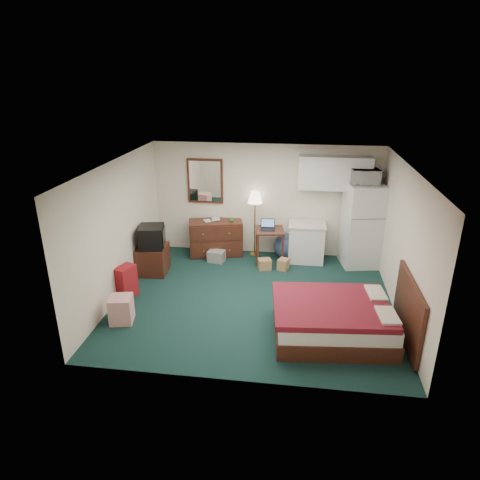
# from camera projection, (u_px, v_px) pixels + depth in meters

# --- Properties ---
(floor) EXTENTS (5.00, 4.50, 0.01)m
(floor) POSITION_uv_depth(u_px,v_px,m) (254.00, 299.00, 7.91)
(floor) COLOR black
(floor) RESTS_ON ground
(ceiling) EXTENTS (5.00, 4.50, 0.01)m
(ceiling) POSITION_uv_depth(u_px,v_px,m) (256.00, 165.00, 6.99)
(ceiling) COLOR silver
(ceiling) RESTS_ON walls
(walls) EXTENTS (5.01, 4.51, 2.50)m
(walls) POSITION_uv_depth(u_px,v_px,m) (255.00, 236.00, 7.45)
(walls) COLOR silver
(walls) RESTS_ON floor
(mirror) EXTENTS (0.80, 0.06, 1.00)m
(mirror) POSITION_uv_depth(u_px,v_px,m) (205.00, 181.00, 9.52)
(mirror) COLOR white
(mirror) RESTS_ON walls
(upper_cabinets) EXTENTS (1.50, 0.35, 0.70)m
(upper_cabinets) POSITION_uv_depth(u_px,v_px,m) (335.00, 173.00, 8.92)
(upper_cabinets) COLOR silver
(upper_cabinets) RESTS_ON walls
(headboard) EXTENTS (0.06, 1.56, 1.00)m
(headboard) POSITION_uv_depth(u_px,v_px,m) (408.00, 311.00, 6.49)
(headboard) COLOR black
(headboard) RESTS_ON walls
(dresser) EXTENTS (1.28, 0.81, 0.80)m
(dresser) POSITION_uv_depth(u_px,v_px,m) (216.00, 238.00, 9.71)
(dresser) COLOR black
(dresser) RESTS_ON floor
(floor_lamp) EXTENTS (0.34, 0.34, 1.49)m
(floor_lamp) POSITION_uv_depth(u_px,v_px,m) (255.00, 224.00, 9.55)
(floor_lamp) COLOR tan
(floor_lamp) RESTS_ON floor
(desk) EXTENTS (0.67, 0.67, 0.75)m
(desk) POSITION_uv_depth(u_px,v_px,m) (269.00, 245.00, 9.36)
(desk) COLOR black
(desk) RESTS_ON floor
(exercise_ball) EXTENTS (0.68, 0.68, 0.59)m
(exercise_ball) POSITION_uv_depth(u_px,v_px,m) (287.00, 246.00, 9.53)
(exercise_ball) COLOR #314B79
(exercise_ball) RESTS_ON floor
(kitchen_counter) EXTENTS (0.76, 0.59, 0.83)m
(kitchen_counter) POSITION_uv_depth(u_px,v_px,m) (306.00, 243.00, 9.40)
(kitchen_counter) COLOR silver
(kitchen_counter) RESTS_ON floor
(fridge) EXTENTS (0.86, 0.86, 1.79)m
(fridge) POSITION_uv_depth(u_px,v_px,m) (362.00, 225.00, 9.05)
(fridge) COLOR silver
(fridge) RESTS_ON floor
(bed) EXTENTS (1.93, 1.57, 0.58)m
(bed) POSITION_uv_depth(u_px,v_px,m) (333.00, 320.00, 6.72)
(bed) COLOR #480C1D
(bed) RESTS_ON floor
(tv_stand) EXTENTS (0.62, 0.67, 0.58)m
(tv_stand) POSITION_uv_depth(u_px,v_px,m) (153.00, 259.00, 8.88)
(tv_stand) COLOR black
(tv_stand) RESTS_ON floor
(suitcase) EXTENTS (0.35, 0.44, 0.62)m
(suitcase) POSITION_uv_depth(u_px,v_px,m) (126.00, 282.00, 7.89)
(suitcase) COLOR maroon
(suitcase) RESTS_ON floor
(retail_box) EXTENTS (0.43, 0.43, 0.46)m
(retail_box) POSITION_uv_depth(u_px,v_px,m) (121.00, 309.00, 7.14)
(retail_box) COLOR silver
(retail_box) RESTS_ON floor
(file_bin) EXTENTS (0.40, 0.32, 0.25)m
(file_bin) POSITION_uv_depth(u_px,v_px,m) (216.00, 256.00, 9.44)
(file_bin) COLOR gray
(file_bin) RESTS_ON floor
(cardboard_box_a) EXTENTS (0.32, 0.29, 0.22)m
(cardboard_box_a) POSITION_uv_depth(u_px,v_px,m) (265.00, 264.00, 9.09)
(cardboard_box_a) COLOR olive
(cardboard_box_a) RESTS_ON floor
(cardboard_box_b) EXTENTS (0.27, 0.29, 0.23)m
(cardboard_box_b) POSITION_uv_depth(u_px,v_px,m) (283.00, 264.00, 9.06)
(cardboard_box_b) COLOR olive
(cardboard_box_b) RESTS_ON floor
(laptop) EXTENTS (0.32, 0.27, 0.21)m
(laptop) POSITION_uv_depth(u_px,v_px,m) (268.00, 225.00, 9.17)
(laptop) COLOR black
(laptop) RESTS_ON desk
(crt_tv) EXTENTS (0.59, 0.62, 0.46)m
(crt_tv) POSITION_uv_depth(u_px,v_px,m) (152.00, 237.00, 8.65)
(crt_tv) COLOR black
(crt_tv) RESTS_ON tv_stand
(microwave) EXTENTS (0.59, 0.39, 0.38)m
(microwave) POSITION_uv_depth(u_px,v_px,m) (365.00, 175.00, 8.65)
(microwave) COLOR silver
(microwave) RESTS_ON fridge
(book_a) EXTENTS (0.13, 0.09, 0.20)m
(book_a) POSITION_uv_depth(u_px,v_px,m) (204.00, 217.00, 9.50)
(book_a) COLOR olive
(book_a) RESTS_ON dresser
(book_b) EXTENTS (0.18, 0.07, 0.25)m
(book_b) POSITION_uv_depth(u_px,v_px,m) (212.00, 214.00, 9.61)
(book_b) COLOR olive
(book_b) RESTS_ON dresser
(mug) EXTENTS (0.12, 0.09, 0.11)m
(mug) POSITION_uv_depth(u_px,v_px,m) (231.00, 219.00, 9.50)
(mug) COLOR #36782D
(mug) RESTS_ON dresser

